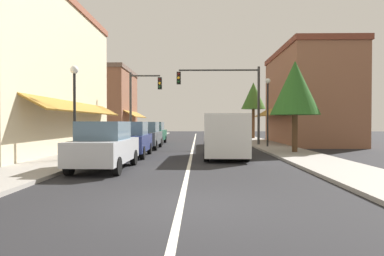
% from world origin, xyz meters
% --- Properties ---
extents(ground_plane, '(80.00, 80.00, 0.00)m').
position_xyz_m(ground_plane, '(0.00, 18.00, 0.00)').
color(ground_plane, black).
extents(sidewalk_left, '(2.60, 56.00, 0.12)m').
position_xyz_m(sidewalk_left, '(-5.50, 18.00, 0.06)').
color(sidewalk_left, gray).
rests_on(sidewalk_left, ground).
extents(sidewalk_right, '(2.60, 56.00, 0.12)m').
position_xyz_m(sidewalk_right, '(5.50, 18.00, 0.06)').
color(sidewalk_right, gray).
rests_on(sidewalk_right, ground).
extents(lane_center_stripe, '(0.14, 52.00, 0.01)m').
position_xyz_m(lane_center_stripe, '(0.00, 18.00, 0.00)').
color(lane_center_stripe, silver).
rests_on(lane_center_stripe, ground).
extents(storefront_left_block, '(7.27, 14.20, 8.83)m').
position_xyz_m(storefront_left_block, '(-9.78, 12.00, 4.41)').
color(storefront_left_block, beige).
rests_on(storefront_left_block, ground).
extents(storefront_right_block, '(6.16, 10.20, 7.53)m').
position_xyz_m(storefront_right_block, '(9.22, 20.00, 3.77)').
color(storefront_right_block, '#8E5B42').
rests_on(storefront_right_block, ground).
extents(storefront_far_left, '(6.24, 8.20, 7.32)m').
position_xyz_m(storefront_far_left, '(-9.26, 28.00, 3.66)').
color(storefront_far_left, brown).
rests_on(storefront_far_left, ground).
extents(parked_car_nearest_left, '(1.81, 4.12, 1.77)m').
position_xyz_m(parked_car_nearest_left, '(-3.06, 5.19, 0.88)').
color(parked_car_nearest_left, '#B7BABF').
rests_on(parked_car_nearest_left, ground).
extents(parked_car_second_left, '(1.86, 4.14, 1.77)m').
position_xyz_m(parked_car_second_left, '(-3.07, 9.88, 0.88)').
color(parked_car_second_left, navy).
rests_on(parked_car_second_left, ground).
extents(parked_car_third_left, '(1.78, 4.10, 1.77)m').
position_xyz_m(parked_car_third_left, '(-3.08, 14.93, 0.88)').
color(parked_car_third_left, '#4C5156').
rests_on(parked_car_third_left, ground).
extents(parked_car_far_left, '(1.81, 4.11, 1.77)m').
position_xyz_m(parked_car_far_left, '(-3.27, 20.06, 0.88)').
color(parked_car_far_left, '#0F4C33').
rests_on(parked_car_far_left, ground).
extents(van_in_lane, '(2.07, 5.21, 2.12)m').
position_xyz_m(van_in_lane, '(1.64, 9.42, 1.15)').
color(van_in_lane, silver).
rests_on(van_in_lane, ground).
extents(traffic_signal_mast_arm, '(6.11, 0.50, 5.83)m').
position_xyz_m(traffic_signal_mast_arm, '(2.68, 17.56, 4.04)').
color(traffic_signal_mast_arm, '#333333').
rests_on(traffic_signal_mast_arm, ground).
extents(traffic_signal_left_corner, '(2.51, 0.50, 5.53)m').
position_xyz_m(traffic_signal_left_corner, '(-4.01, 18.29, 3.61)').
color(traffic_signal_left_corner, '#333333').
rests_on(traffic_signal_left_corner, ground).
extents(street_lamp_left_near, '(0.36, 0.36, 4.22)m').
position_xyz_m(street_lamp_left_near, '(-5.06, 7.59, 2.90)').
color(street_lamp_left_near, black).
rests_on(street_lamp_left_near, ground).
extents(street_lamp_right_mid, '(0.36, 0.36, 4.72)m').
position_xyz_m(street_lamp_right_mid, '(5.05, 15.63, 3.18)').
color(street_lamp_right_mid, black).
rests_on(street_lamp_right_mid, ground).
extents(tree_right_near, '(2.69, 2.69, 5.11)m').
position_xyz_m(tree_right_near, '(5.67, 11.45, 3.61)').
color(tree_right_near, '#4C331E').
rests_on(tree_right_near, ground).
extents(tree_right_far, '(2.48, 2.48, 5.86)m').
position_xyz_m(tree_right_far, '(6.04, 27.46, 4.44)').
color(tree_right_far, '#4C331E').
rests_on(tree_right_far, ground).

